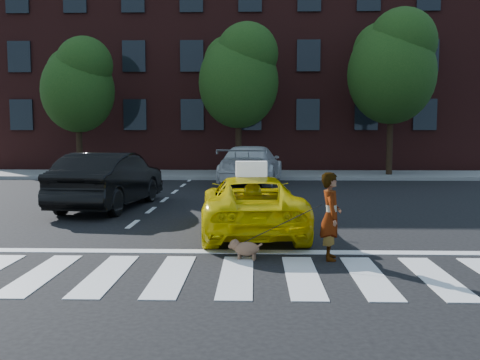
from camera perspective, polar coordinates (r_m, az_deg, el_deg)
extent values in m
plane|color=black|center=(8.34, -7.37, -10.08)|extent=(120.00, 120.00, 0.00)
cube|color=silver|center=(8.34, -7.37, -10.04)|extent=(13.00, 2.40, 0.01)
cube|color=silver|center=(9.87, -5.91, -7.59)|extent=(12.00, 0.30, 0.01)
cube|color=slate|center=(25.56, -1.24, 0.58)|extent=(30.00, 4.00, 0.15)
cube|color=#421A17|center=(33.18, -0.60, 11.93)|extent=(26.00, 10.00, 12.00)
cylinder|color=black|center=(26.28, -16.77, 3.86)|extent=(0.28, 0.28, 3.25)
ellipsoid|color=#12360E|center=(26.34, -16.91, 9.10)|extent=(3.38, 3.38, 3.89)
sphere|color=#12360E|center=(26.13, -16.28, 11.73)|extent=(2.60, 2.60, 2.60)
sphere|color=#12360E|center=(26.76, -17.51, 10.84)|extent=(2.34, 2.34, 2.34)
cylinder|color=black|center=(24.95, -0.16, 4.37)|extent=(0.28, 0.28, 3.55)
ellipsoid|color=#12360E|center=(25.05, -0.16, 10.39)|extent=(3.69, 3.69, 4.25)
sphere|color=#12360E|center=(24.98, 0.77, 13.35)|extent=(2.84, 2.84, 2.84)
sphere|color=#12360E|center=(25.40, -0.95, 12.41)|extent=(2.56, 2.56, 2.56)
cylinder|color=black|center=(25.70, 15.69, 4.53)|extent=(0.28, 0.28, 3.85)
ellipsoid|color=#12360E|center=(25.83, 15.85, 10.86)|extent=(4.00, 4.00, 4.60)
sphere|color=#12360E|center=(25.91, 16.93, 13.91)|extent=(3.08, 3.08, 3.08)
sphere|color=#12360E|center=(26.11, 15.01, 13.04)|extent=(2.77, 2.77, 2.77)
imported|color=#DBC404|center=(11.52, 1.21, -2.59)|extent=(2.37, 4.59, 1.24)
imported|color=black|center=(15.56, -13.76, -0.02)|extent=(2.23, 4.98, 1.59)
imported|color=silver|center=(21.96, 1.21, 1.63)|extent=(2.88, 5.63, 1.56)
imported|color=#999999|center=(9.25, 9.66, -3.82)|extent=(0.39, 0.57, 1.50)
ellipsoid|color=olive|center=(9.20, 0.73, -7.35)|extent=(0.46, 0.30, 0.24)
sphere|color=olive|center=(9.23, -0.56, -6.91)|extent=(0.21, 0.21, 0.18)
sphere|color=olive|center=(9.25, -1.01, -7.08)|extent=(0.10, 0.10, 0.08)
cylinder|color=olive|center=(9.15, 2.03, -7.02)|extent=(0.13, 0.06, 0.10)
sphere|color=olive|center=(9.27, -0.48, -6.51)|extent=(0.07, 0.07, 0.06)
sphere|color=olive|center=(9.16, -0.64, -6.66)|extent=(0.07, 0.07, 0.06)
cylinder|color=olive|center=(9.20, -0.12, -8.19)|extent=(0.05, 0.05, 0.12)
cylinder|color=olive|center=(9.30, 0.02, -8.04)|extent=(0.05, 0.05, 0.12)
cylinder|color=olive|center=(9.15, 1.44, -8.26)|extent=(0.05, 0.05, 0.12)
cylinder|color=olive|center=(9.25, 1.57, -8.11)|extent=(0.05, 0.05, 0.12)
cube|color=white|center=(11.24, 1.21, 1.20)|extent=(0.67, 0.33, 0.32)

